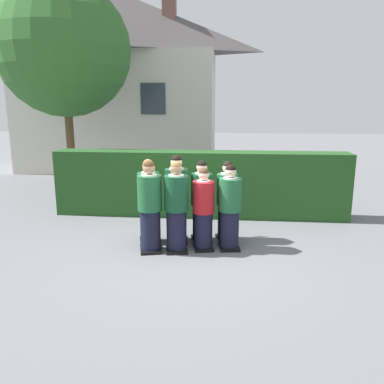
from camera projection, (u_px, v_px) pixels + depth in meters
ground_plane at (191, 249)px, 7.25m from camera, size 60.00×60.00×0.00m
student_front_row_0 at (150, 209)px, 7.01m from camera, size 0.50×0.57×1.69m
student_front_row_1 at (176, 209)px, 7.01m from camera, size 0.47×0.54×1.69m
student_in_red_blazer at (203, 211)px, 7.12m from camera, size 0.44×0.51×1.54m
student_front_row_3 at (230, 209)px, 7.13m from camera, size 0.43×0.53×1.60m
student_rear_row_0 at (149, 203)px, 7.47m from camera, size 0.49×0.57×1.65m
student_rear_row_1 at (177, 201)px, 7.53m from camera, size 0.48×0.57×1.72m
student_rear_row_2 at (202, 203)px, 7.56m from camera, size 0.47×0.54×1.61m
student_rear_row_3 at (227, 203)px, 7.61m from camera, size 0.47×0.55×1.59m
hedge at (200, 184)px, 9.32m from camera, size 7.00×0.70×1.57m
school_building_main at (118, 81)px, 15.42m from camera, size 8.18×3.45×6.91m
oak_tree_left at (64, 50)px, 11.07m from camera, size 3.84×3.84×6.12m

